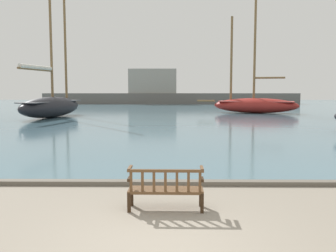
# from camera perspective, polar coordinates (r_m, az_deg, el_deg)

# --- Properties ---
(ground_plane) EXTENTS (160.00, 160.00, 0.00)m
(ground_plane) POSITION_cam_1_polar(r_m,az_deg,el_deg) (6.59, -1.37, -17.42)
(ground_plane) COLOR gray
(harbor_water) EXTENTS (100.00, 80.00, 0.08)m
(harbor_water) POSITION_cam_1_polar(r_m,az_deg,el_deg) (50.12, 0.38, 2.71)
(harbor_water) COLOR slate
(harbor_water) RESTS_ON ground
(quay_edge_kerb) EXTENTS (40.00, 0.30, 0.12)m
(quay_edge_kerb) POSITION_cam_1_polar(r_m,az_deg,el_deg) (10.23, -0.61, -8.64)
(quay_edge_kerb) COLOR #675F54
(quay_edge_kerb) RESTS_ON ground
(park_bench) EXTENTS (1.61, 0.55, 0.92)m
(park_bench) POSITION_cam_1_polar(r_m,az_deg,el_deg) (8.10, -0.35, -9.48)
(park_bench) COLOR #322113
(park_bench) RESTS_ON ground
(sailboat_nearest_port) EXTENTS (10.64, 4.97, 12.88)m
(sailboat_nearest_port) POSITION_cam_1_polar(r_m,az_deg,el_deg) (40.60, 13.15, 3.36)
(sailboat_nearest_port) COLOR maroon
(sailboat_nearest_port) RESTS_ON harbor_water
(sailboat_nearest_starboard) EXTENTS (4.14, 9.70, 13.25)m
(sailboat_nearest_starboard) POSITION_cam_1_polar(r_m,az_deg,el_deg) (34.92, -17.34, 3.12)
(sailboat_nearest_starboard) COLOR black
(sailboat_nearest_starboard) RESTS_ON harbor_water
(far_breakwater) EXTENTS (43.56, 2.40, 6.05)m
(far_breakwater) POSITION_cam_1_polar(r_m,az_deg,el_deg) (64.34, -0.27, 4.84)
(far_breakwater) COLOR #66605B
(far_breakwater) RESTS_ON ground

